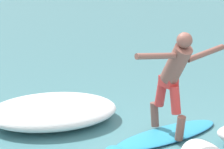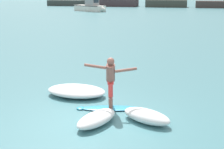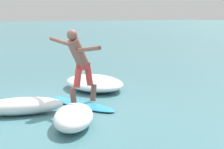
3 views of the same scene
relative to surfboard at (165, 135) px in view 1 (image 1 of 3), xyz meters
name	(u,v)px [view 1 (image 1 of 3)]	position (x,y,z in m)	size (l,w,h in m)	color
surfboard	(165,135)	(0.00, 0.00, 0.00)	(2.15, 1.04, 0.20)	#2F9FC7
surfer	(175,74)	(0.07, -0.12, 1.06)	(1.63, 0.94, 1.73)	brown
wave_foam_at_nose	(52,111)	(-1.57, 1.18, 0.15)	(2.37, 1.73, 0.38)	white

